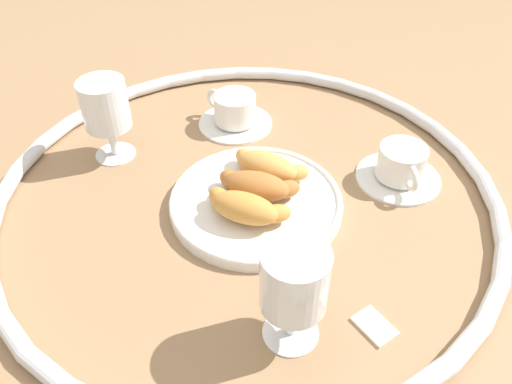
% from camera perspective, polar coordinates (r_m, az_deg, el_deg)
% --- Properties ---
extents(ground_plane, '(2.20, 2.20, 0.00)m').
position_cam_1_polar(ground_plane, '(0.80, -1.04, -0.39)').
color(ground_plane, '#997551').
extents(table_chrome_rim, '(0.78, 0.78, 0.02)m').
position_cam_1_polar(table_chrome_rim, '(0.79, -1.05, 0.26)').
color(table_chrome_rim, silver).
rests_on(table_chrome_rim, ground_plane).
extents(pastry_plate, '(0.26, 0.26, 0.02)m').
position_cam_1_polar(pastry_plate, '(0.77, -0.00, -1.06)').
color(pastry_plate, white).
rests_on(pastry_plate, ground_plane).
extents(croissant_large, '(0.13, 0.09, 0.04)m').
position_cam_1_polar(croissant_large, '(0.72, -1.19, -1.74)').
color(croissant_large, '#CC893D').
rests_on(croissant_large, pastry_plate).
extents(croissant_small, '(0.12, 0.10, 0.04)m').
position_cam_1_polar(croissant_small, '(0.76, 0.06, 0.71)').
color(croissant_small, '#AD6B33').
rests_on(croissant_small, pastry_plate).
extents(croissant_extra, '(0.13, 0.09, 0.04)m').
position_cam_1_polar(croissant_extra, '(0.79, 1.27, 2.93)').
color(croissant_extra, '#D6994C').
rests_on(croissant_extra, pastry_plate).
extents(coffee_cup_near, '(0.14, 0.14, 0.06)m').
position_cam_1_polar(coffee_cup_near, '(0.95, -2.42, 8.91)').
color(coffee_cup_near, white).
rests_on(coffee_cup_near, ground_plane).
extents(coffee_cup_far, '(0.14, 0.14, 0.06)m').
position_cam_1_polar(coffee_cup_far, '(0.84, 15.86, 2.73)').
color(coffee_cup_far, white).
rests_on(coffee_cup_far, ground_plane).
extents(juice_glass_left, '(0.08, 0.08, 0.14)m').
position_cam_1_polar(juice_glass_left, '(0.56, 4.29, -10.07)').
color(juice_glass_left, white).
rests_on(juice_glass_left, ground_plane).
extents(juice_glass_right, '(0.08, 0.08, 0.14)m').
position_cam_1_polar(juice_glass_right, '(0.86, -16.48, 9.05)').
color(juice_glass_right, white).
rests_on(juice_glass_right, ground_plane).
extents(sugar_packet, '(0.06, 0.05, 0.01)m').
position_cam_1_polar(sugar_packet, '(0.65, 13.11, -14.26)').
color(sugar_packet, white).
rests_on(sugar_packet, ground_plane).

